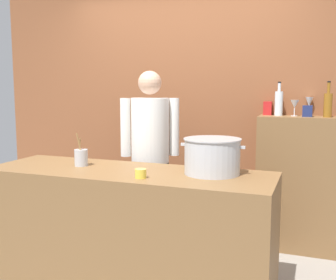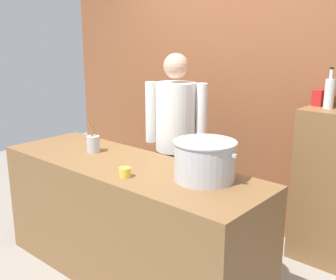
# 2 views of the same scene
# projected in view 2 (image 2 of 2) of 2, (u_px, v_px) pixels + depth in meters

# --- Properties ---
(ground_plane) EXTENTS (8.00, 8.00, 0.00)m
(ground_plane) POSITION_uv_depth(u_px,v_px,m) (129.00, 273.00, 3.20)
(ground_plane) COLOR gray
(brick_back_panel) EXTENTS (4.40, 0.10, 3.00)m
(brick_back_panel) POSITION_uv_depth(u_px,v_px,m) (234.00, 68.00, 3.84)
(brick_back_panel) COLOR brown
(brick_back_panel) RESTS_ON ground_plane
(prep_counter) EXTENTS (2.17, 0.70, 0.90)m
(prep_counter) POSITION_uv_depth(u_px,v_px,m) (128.00, 221.00, 3.08)
(prep_counter) COLOR brown
(prep_counter) RESTS_ON ground_plane
(chef) EXTENTS (0.48, 0.41, 1.66)m
(chef) POSITION_uv_depth(u_px,v_px,m) (176.00, 136.00, 3.52)
(chef) COLOR black
(chef) RESTS_ON ground_plane
(stockpot_large) EXTENTS (0.47, 0.41, 0.25)m
(stockpot_large) POSITION_uv_depth(u_px,v_px,m) (205.00, 160.00, 2.62)
(stockpot_large) COLOR #B7BABF
(stockpot_large) RESTS_ON prep_counter
(utensil_crock) EXTENTS (0.10, 0.10, 0.26)m
(utensil_crock) POSITION_uv_depth(u_px,v_px,m) (93.00, 144.00, 3.25)
(utensil_crock) COLOR #B7BABF
(utensil_crock) RESTS_ON prep_counter
(butter_jar) EXTENTS (0.08, 0.08, 0.06)m
(butter_jar) POSITION_uv_depth(u_px,v_px,m) (125.00, 172.00, 2.69)
(butter_jar) COLOR yellow
(butter_jar) RESTS_ON prep_counter
(wine_bottle_clear) EXTENTS (0.07, 0.07, 0.31)m
(wine_bottle_clear) POSITION_uv_depth(u_px,v_px,m) (329.00, 93.00, 3.14)
(wine_bottle_clear) COLOR silver
(wine_bottle_clear) RESTS_ON bar_cabinet
(spice_tin_red) EXTENTS (0.08, 0.08, 0.13)m
(spice_tin_red) POSITION_uv_depth(u_px,v_px,m) (318.00, 98.00, 3.26)
(spice_tin_red) COLOR red
(spice_tin_red) RESTS_ON bar_cabinet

